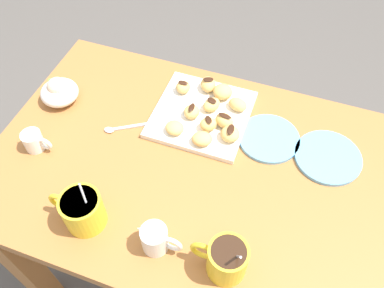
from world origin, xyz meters
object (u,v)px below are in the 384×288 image
(beignet_7, at_px, (208,124))
(beignet_9, at_px, (211,105))
(dining_table, at_px, (189,193))
(beignet_2, at_px, (208,84))
(chocolate_sauce_pitcher, at_px, (33,140))
(beignet_10, at_px, (202,139))
(coffee_mug_yellow_left, at_px, (226,259))
(beignet_1, at_px, (175,128))
(beignet_6, at_px, (230,134))
(pastry_plate_square, at_px, (202,114))
(beignet_4, at_px, (224,121))
(cream_pitcher_white, at_px, (155,238))
(saucer_sky_left, at_px, (328,157))
(beignet_3, at_px, (238,105))
(ice_cream_bowl, at_px, (59,91))
(beignet_5, at_px, (223,92))
(beignet_0, at_px, (192,112))
(beignet_8, at_px, (183,87))
(saucer_sky_right, at_px, (269,138))
(coffee_mug_yellow_right, at_px, (82,210))

(beignet_7, bearing_deg, beignet_9, -78.21)
(dining_table, relative_size, beignet_2, 18.99)
(chocolate_sauce_pitcher, xyz_separation_m, beignet_10, (-0.41, -0.15, 0.00))
(coffee_mug_yellow_left, bearing_deg, beignet_1, -52.63)
(dining_table, distance_m, beignet_6, 0.23)
(pastry_plate_square, xyz_separation_m, beignet_4, (-0.07, 0.02, 0.03))
(beignet_1, bearing_deg, beignet_7, -154.18)
(beignet_6, bearing_deg, cream_pitcher_white, 78.25)
(saucer_sky_left, xyz_separation_m, beignet_3, (0.27, -0.08, 0.03))
(beignet_7, bearing_deg, cream_pitcher_white, 89.08)
(ice_cream_bowl, distance_m, beignet_5, 0.47)
(beignet_0, height_order, beignet_4, beignet_4)
(chocolate_sauce_pitcher, relative_size, beignet_5, 1.67)
(beignet_0, height_order, beignet_2, beignet_2)
(saucer_sky_left, distance_m, beignet_0, 0.38)
(beignet_4, height_order, beignet_10, beignet_4)
(beignet_0, relative_size, beignet_9, 0.87)
(beignet_2, bearing_deg, beignet_6, 125.99)
(dining_table, bearing_deg, beignet_9, -89.61)
(saucer_sky_left, bearing_deg, chocolate_sauce_pitcher, 16.98)
(cream_pitcher_white, bearing_deg, beignet_4, -96.45)
(ice_cream_bowl, distance_m, beignet_8, 0.36)
(beignet_2, bearing_deg, coffee_mug_yellow_left, 112.30)
(beignet_9, distance_m, beignet_10, 0.12)
(saucer_sky_right, height_order, beignet_3, beignet_3)
(saucer_sky_left, bearing_deg, cream_pitcher_white, 48.64)
(beignet_3, bearing_deg, beignet_1, 45.10)
(ice_cream_bowl, bearing_deg, beignet_0, -171.69)
(saucer_sky_left, bearing_deg, beignet_3, -15.79)
(coffee_mug_yellow_left, xyz_separation_m, beignet_10, (0.15, -0.30, -0.02))
(pastry_plate_square, xyz_separation_m, cream_pitcher_white, (-0.03, 0.40, 0.03))
(coffee_mug_yellow_right, xyz_separation_m, beignet_6, (-0.25, -0.34, -0.02))
(beignet_5, distance_m, beignet_9, 0.06)
(ice_cream_bowl, bearing_deg, beignet_7, -176.34)
(cream_pitcher_white, xyz_separation_m, beignet_3, (-0.06, -0.45, -0.01))
(beignet_4, distance_m, beignet_10, 0.09)
(cream_pitcher_white, bearing_deg, saucer_sky_right, -113.90)
(saucer_sky_right, xyz_separation_m, beignet_10, (0.16, 0.08, 0.03))
(saucer_sky_right, bearing_deg, cream_pitcher_white, 66.10)
(dining_table, xyz_separation_m, beignet_4, (-0.05, -0.14, 0.18))
(ice_cream_bowl, bearing_deg, saucer_sky_left, -176.24)
(cream_pitcher_white, distance_m, saucer_sky_right, 0.42)
(pastry_plate_square, bearing_deg, beignet_3, -151.44)
(chocolate_sauce_pitcher, relative_size, beignet_9, 1.72)
(beignet_8, height_order, beignet_9, same)
(beignet_1, bearing_deg, beignet_9, -121.06)
(beignet_7, height_order, beignet_10, beignet_7)
(beignet_0, relative_size, beignet_10, 0.86)
(coffee_mug_yellow_right, bearing_deg, beignet_7, -118.10)
(saucer_sky_left, relative_size, beignet_5, 3.15)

